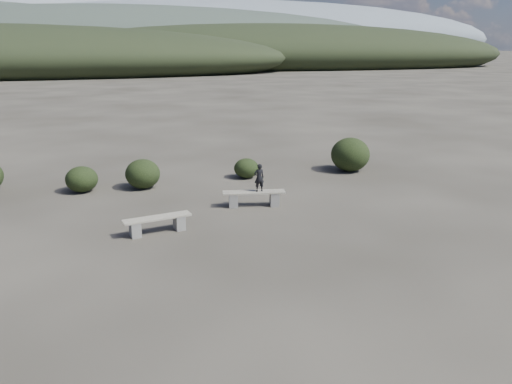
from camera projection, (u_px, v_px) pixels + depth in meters
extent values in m
plane|color=#2B2721|center=(263.00, 296.00, 9.87)|extent=(1200.00, 1200.00, 0.00)
cube|color=slate|center=(135.00, 229.00, 12.90)|extent=(0.32, 0.39, 0.40)
cube|color=slate|center=(179.00, 222.00, 13.43)|extent=(0.32, 0.39, 0.40)
cube|color=gray|center=(157.00, 218.00, 13.10)|extent=(1.83, 0.74, 0.05)
cube|color=slate|center=(233.00, 200.00, 15.32)|extent=(0.32, 0.41, 0.42)
cube|color=slate|center=(274.00, 199.00, 15.44)|extent=(0.32, 0.41, 0.42)
cube|color=gray|center=(254.00, 192.00, 15.32)|extent=(1.95, 0.70, 0.05)
imported|color=black|center=(259.00, 178.00, 15.20)|extent=(0.32, 0.22, 0.87)
ellipsoid|color=black|center=(82.00, 179.00, 16.87)|extent=(1.07, 1.07, 0.88)
ellipsoid|color=black|center=(143.00, 174.00, 17.29)|extent=(1.20, 1.20, 1.02)
ellipsoid|color=black|center=(246.00, 168.00, 18.70)|extent=(0.93, 0.93, 0.74)
ellipsoid|color=black|center=(350.00, 154.00, 19.66)|extent=(1.52, 1.52, 1.33)
ellipsoid|color=black|center=(280.00, 54.00, 119.71)|extent=(120.00, 44.00, 14.00)
ellipsoid|color=#2F3A30|center=(126.00, 45.00, 156.86)|extent=(190.00, 64.00, 24.00)
ellipsoid|color=slate|center=(241.00, 38.00, 302.79)|extent=(340.00, 110.00, 44.00)
ellipsoid|color=gray|center=(79.00, 36.00, 370.19)|extent=(460.00, 140.00, 56.00)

